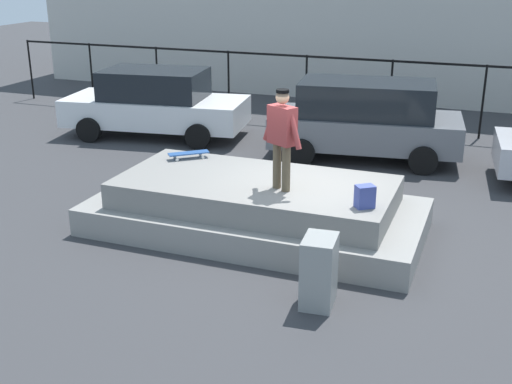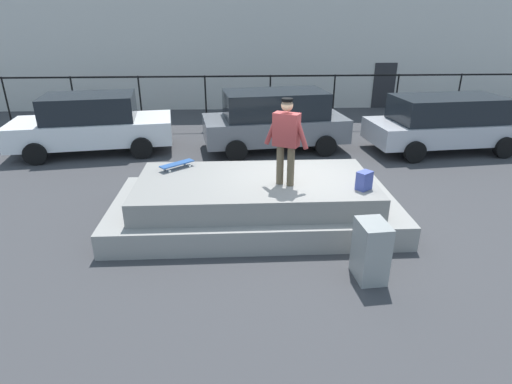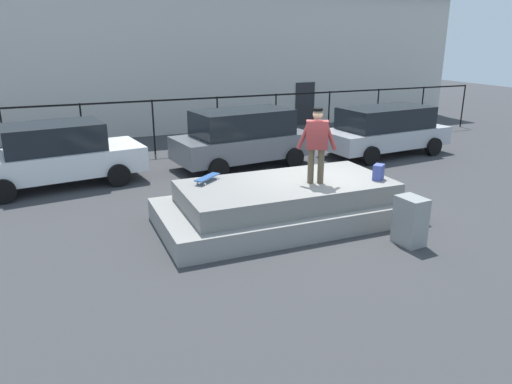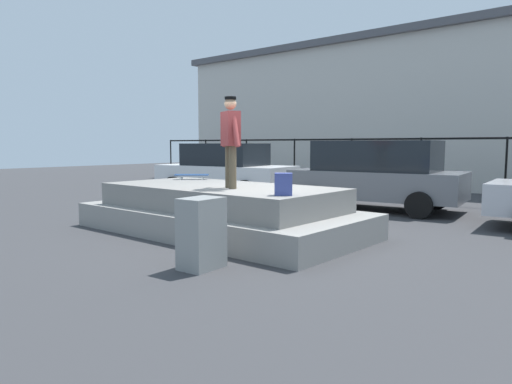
{
  "view_description": "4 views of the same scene",
  "coord_description": "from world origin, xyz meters",
  "px_view_note": "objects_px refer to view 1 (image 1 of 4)",
  "views": [
    {
      "loc": [
        2.86,
        -10.03,
        4.59
      ],
      "look_at": [
        -1.2,
        0.61,
        0.45
      ],
      "focal_mm": 45.87,
      "sensor_mm": 36.0,
      "label": 1
    },
    {
      "loc": [
        -1.33,
        -7.83,
        3.99
      ],
      "look_at": [
        -0.9,
        0.55,
        0.39
      ],
      "focal_mm": 29.14,
      "sensor_mm": 36.0,
      "label": 2
    },
    {
      "loc": [
        -5.61,
        -9.43,
        4.07
      ],
      "look_at": [
        -1.21,
        1.11,
        0.38
      ],
      "focal_mm": 33.93,
      "sensor_mm": 36.0,
      "label": 3
    },
    {
      "loc": [
        5.59,
        -6.64,
        1.74
      ],
      "look_at": [
        -0.62,
        0.64,
        0.77
      ],
      "focal_mm": 33.09,
      "sensor_mm": 36.0,
      "label": 4
    }
  ],
  "objects_px": {
    "car_white_sedan_near": "(155,103)",
    "utility_box": "(319,271)",
    "skateboarder": "(282,133)",
    "car_grey_hatchback_mid": "(366,118)",
    "skateboard": "(189,153)",
    "backpack": "(365,197)"
  },
  "relations": [
    {
      "from": "car_white_sedan_near",
      "to": "utility_box",
      "type": "xyz_separation_m",
      "value": [
        6.53,
        -7.2,
        -0.4
      ]
    },
    {
      "from": "skateboarder",
      "to": "car_white_sedan_near",
      "type": "bearing_deg",
      "value": 135.01
    },
    {
      "from": "skateboarder",
      "to": "car_white_sedan_near",
      "type": "xyz_separation_m",
      "value": [
        -5.35,
        5.35,
        -1.0
      ]
    },
    {
      "from": "car_white_sedan_near",
      "to": "car_grey_hatchback_mid",
      "type": "distance_m",
      "value": 5.65
    },
    {
      "from": "skateboard",
      "to": "utility_box",
      "type": "height_order",
      "value": "skateboard"
    },
    {
      "from": "skateboarder",
      "to": "skateboard",
      "type": "height_order",
      "value": "skateboarder"
    },
    {
      "from": "skateboard",
      "to": "car_white_sedan_near",
      "type": "relative_size",
      "value": 0.14
    },
    {
      "from": "backpack",
      "to": "skateboarder",
      "type": "bearing_deg",
      "value": -49.91
    },
    {
      "from": "skateboard",
      "to": "backpack",
      "type": "relative_size",
      "value": 2.03
    },
    {
      "from": "car_grey_hatchback_mid",
      "to": "utility_box",
      "type": "distance_m",
      "value": 7.21
    },
    {
      "from": "car_white_sedan_near",
      "to": "utility_box",
      "type": "height_order",
      "value": "car_white_sedan_near"
    },
    {
      "from": "skateboarder",
      "to": "utility_box",
      "type": "relative_size",
      "value": 1.67
    },
    {
      "from": "backpack",
      "to": "car_white_sedan_near",
      "type": "xyz_separation_m",
      "value": [
        -6.81,
        5.68,
        -0.21
      ]
    },
    {
      "from": "utility_box",
      "to": "skateboarder",
      "type": "bearing_deg",
      "value": 117.77
    },
    {
      "from": "skateboarder",
      "to": "car_white_sedan_near",
      "type": "relative_size",
      "value": 0.33
    },
    {
      "from": "skateboarder",
      "to": "skateboard",
      "type": "distance_m",
      "value": 2.58
    },
    {
      "from": "car_white_sedan_near",
      "to": "car_grey_hatchback_mid",
      "type": "height_order",
      "value": "car_grey_hatchback_mid"
    },
    {
      "from": "backpack",
      "to": "car_grey_hatchback_mid",
      "type": "xyz_separation_m",
      "value": [
        -1.16,
        5.62,
        -0.14
      ]
    },
    {
      "from": "backpack",
      "to": "car_white_sedan_near",
      "type": "bearing_deg",
      "value": -77.17
    },
    {
      "from": "car_grey_hatchback_mid",
      "to": "skateboarder",
      "type": "bearing_deg",
      "value": -93.21
    },
    {
      "from": "skateboarder",
      "to": "utility_box",
      "type": "height_order",
      "value": "skateboarder"
    },
    {
      "from": "car_white_sedan_near",
      "to": "backpack",
      "type": "bearing_deg",
      "value": -39.79
    }
  ]
}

